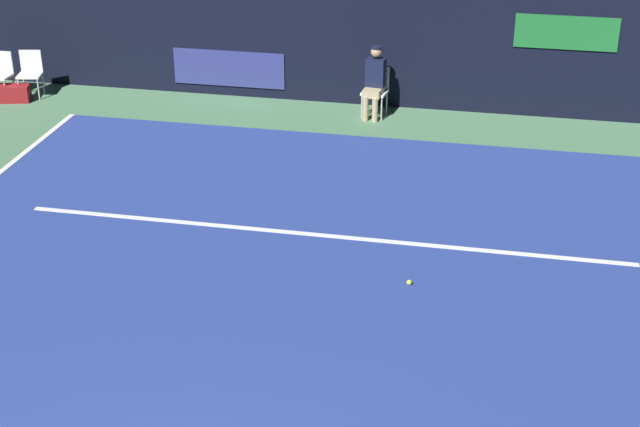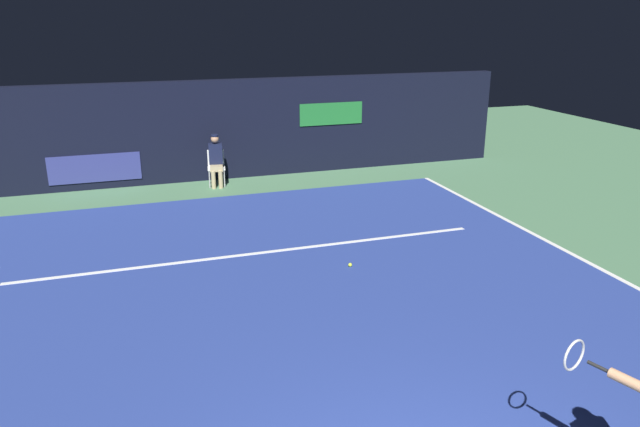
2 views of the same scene
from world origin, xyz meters
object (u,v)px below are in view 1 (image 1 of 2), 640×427
Objects in this scene: courtside_chair_near at (30,71)px; courtside_chair_far at (0,72)px; tennis_ball at (409,282)px; equipment_bag at (7,93)px; line_judge_on_chair at (375,81)px.

courtside_chair_near is 0.56m from courtside_chair_far.
tennis_ball is (8.05, -5.81, -0.46)m from courtside_chair_near.
equipment_bag reaches higher than tennis_ball.
courtside_chair_near is at bearing 18.02° from courtside_chair_far.
tennis_ball is at bearing -33.29° from courtside_chair_far.
tennis_ball is 0.08× the size of equipment_bag.
equipment_bag is (0.21, -0.23, -0.34)m from courtside_chair_far.
line_judge_on_chair is 1.57× the size of equipment_bag.
courtside_chair_near is at bearing 144.17° from tennis_ball.
line_judge_on_chair is 6.17m from tennis_ball.
line_judge_on_chair is 1.50× the size of courtside_chair_far.
tennis_ball is 9.97m from equipment_bag.
courtside_chair_near is (-6.69, -0.17, -0.18)m from line_judge_on_chair.
equipment_bag is at bearing -175.32° from line_judge_on_chair.
tennis_ball is at bearing -47.12° from equipment_bag.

